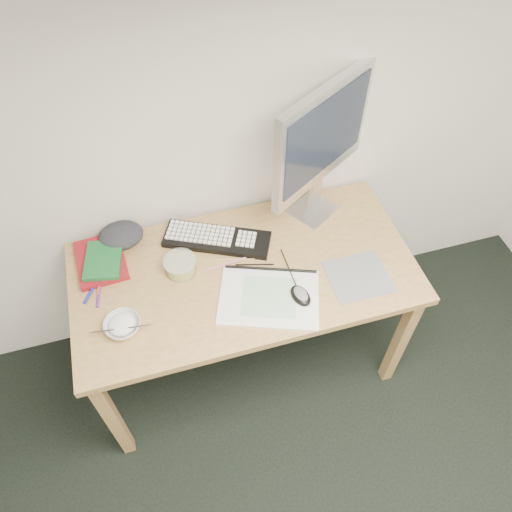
# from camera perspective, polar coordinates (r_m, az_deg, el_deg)

# --- Properties ---
(desk) EXTENTS (1.40, 0.70, 0.75)m
(desk) POSITION_cam_1_polar(r_m,az_deg,el_deg) (2.10, -1.33, -3.01)
(desk) COLOR tan
(desk) RESTS_ON ground
(mousepad) EXTENTS (0.24, 0.22, 0.00)m
(mousepad) POSITION_cam_1_polar(r_m,az_deg,el_deg) (2.06, 11.62, -2.29)
(mousepad) COLOR slate
(mousepad) RESTS_ON desk
(sketchpad) EXTENTS (0.46, 0.39, 0.01)m
(sketchpad) POSITION_cam_1_polar(r_m,az_deg,el_deg) (1.96, 1.49, -4.75)
(sketchpad) COLOR white
(sketchpad) RESTS_ON desk
(keyboard) EXTENTS (0.47, 0.32, 0.03)m
(keyboard) POSITION_cam_1_polar(r_m,az_deg,el_deg) (2.13, -4.48, 1.91)
(keyboard) COLOR black
(keyboard) RESTS_ON desk
(monitor) EXTENTS (0.48, 0.32, 0.63)m
(monitor) POSITION_cam_1_polar(r_m,az_deg,el_deg) (2.01, 7.55, 13.06)
(monitor) COLOR silver
(monitor) RESTS_ON desk
(mouse) EXTENTS (0.09, 0.12, 0.04)m
(mouse) POSITION_cam_1_polar(r_m,az_deg,el_deg) (1.94, 5.14, -4.35)
(mouse) COLOR black
(mouse) RESTS_ON sketchpad
(rice_bowl) EXTENTS (0.15, 0.15, 0.04)m
(rice_bowl) POSITION_cam_1_polar(r_m,az_deg,el_deg) (1.93, -15.00, -7.71)
(rice_bowl) COLOR white
(rice_bowl) RESTS_ON desk
(chopsticks) EXTENTS (0.22, 0.04, 0.02)m
(chopsticks) POSITION_cam_1_polar(r_m,az_deg,el_deg) (1.90, -15.24, -8.03)
(chopsticks) COLOR #B4B3B6
(chopsticks) RESTS_ON rice_bowl
(fruit_tub) EXTENTS (0.17, 0.17, 0.07)m
(fruit_tub) POSITION_cam_1_polar(r_m,az_deg,el_deg) (2.03, -8.64, -1.09)
(fruit_tub) COLOR #E0C44F
(fruit_tub) RESTS_ON desk
(book_red) EXTENTS (0.21, 0.27, 0.03)m
(book_red) POSITION_cam_1_polar(r_m,az_deg,el_deg) (2.15, -17.31, -0.48)
(book_red) COLOR maroon
(book_red) RESTS_ON desk
(book_green) EXTENTS (0.18, 0.22, 0.02)m
(book_green) POSITION_cam_1_polar(r_m,az_deg,el_deg) (2.12, -17.07, -0.44)
(book_green) COLOR #175E2C
(book_green) RESTS_ON book_red
(cloth_lump) EXTENTS (0.18, 0.16, 0.07)m
(cloth_lump) POSITION_cam_1_polar(r_m,az_deg,el_deg) (2.19, -15.16, 2.30)
(cloth_lump) COLOR #212428
(cloth_lump) RESTS_ON desk
(pencil_pink) EXTENTS (0.19, 0.03, 0.01)m
(pencil_pink) POSITION_cam_1_polar(r_m,az_deg,el_deg) (2.06, -3.06, -0.79)
(pencil_pink) COLOR pink
(pencil_pink) RESTS_ON desk
(pencil_tan) EXTENTS (0.17, 0.05, 0.01)m
(pencil_tan) POSITION_cam_1_polar(r_m,az_deg,el_deg) (2.07, -2.53, -0.39)
(pencil_tan) COLOR tan
(pencil_tan) RESTS_ON desk
(pencil_black) EXTENTS (0.15, 0.05, 0.01)m
(pencil_black) POSITION_cam_1_polar(r_m,az_deg,el_deg) (2.05, -0.13, -0.99)
(pencil_black) COLOR black
(pencil_black) RESTS_ON desk
(marker_blue) EXTENTS (0.08, 0.12, 0.01)m
(marker_blue) POSITION_cam_1_polar(r_m,az_deg,el_deg) (2.08, -18.21, -3.68)
(marker_blue) COLOR #1C2499
(marker_blue) RESTS_ON desk
(marker_orange) EXTENTS (0.03, 0.12, 0.01)m
(marker_orange) POSITION_cam_1_polar(r_m,az_deg,el_deg) (2.09, -17.47, -2.93)
(marker_orange) COLOR orange
(marker_orange) RESTS_ON desk
(marker_purple) EXTENTS (0.03, 0.12, 0.01)m
(marker_purple) POSITION_cam_1_polar(r_m,az_deg,el_deg) (2.06, -17.52, -4.19)
(marker_purple) COLOR #652790
(marker_purple) RESTS_ON desk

